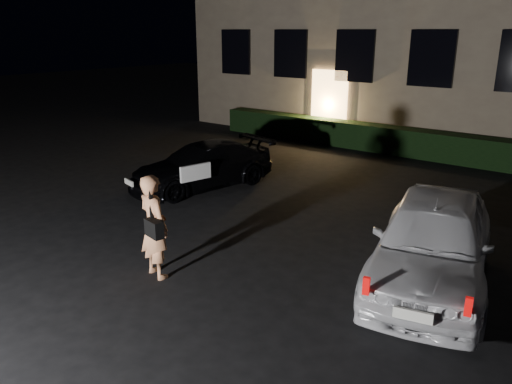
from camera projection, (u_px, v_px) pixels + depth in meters
The scene contains 5 objects.
ground at pixel (175, 283), 7.94m from camera, with size 80.00×80.00×0.00m, color black.
hedge at pixel (418, 144), 15.72m from camera, with size 15.00×0.70×0.85m, color black.
sedan at pixel (202, 166), 12.64m from camera, with size 2.44×4.11×1.12m.
hatch at pixel (433, 240), 7.76m from camera, with size 2.59×4.46×1.43m.
man at pixel (154, 226), 7.92m from camera, with size 0.72×0.53×1.71m.
Camera 1 is at (5.36, -4.84, 3.83)m, focal length 35.00 mm.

